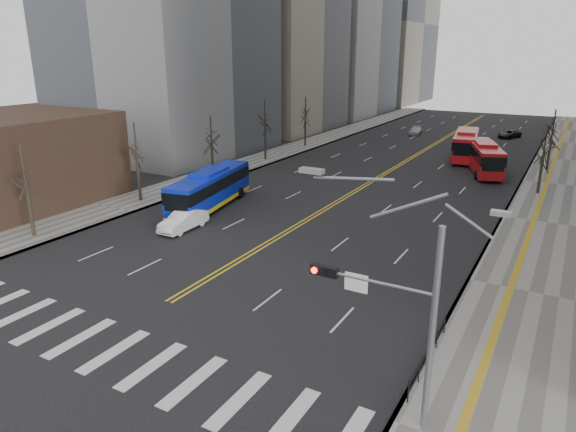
{
  "coord_description": "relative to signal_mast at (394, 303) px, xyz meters",
  "views": [
    {
      "loc": [
        18.58,
        -14.2,
        13.44
      ],
      "look_at": [
        3.96,
        11.64,
        3.84
      ],
      "focal_mm": 32.0,
      "sensor_mm": 36.0,
      "label": 1
    }
  ],
  "objects": [
    {
      "name": "blue_bus",
      "position": [
        -22.86,
        18.68,
        -3.05
      ],
      "size": [
        4.75,
        12.09,
        3.45
      ],
      "color": "#0D24CD",
      "rests_on": "ground"
    },
    {
      "name": "ground",
      "position": [
        -13.77,
        -2.0,
        -4.86
      ],
      "size": [
        220.0,
        220.0,
        0.0
      ],
      "primitive_type": "plane",
      "color": "black"
    },
    {
      "name": "car_white",
      "position": [
        -21.09,
        12.92,
        -4.1
      ],
      "size": [
        1.68,
        4.62,
        1.51
      ],
      "primitive_type": "imported",
      "rotation": [
        0.0,
        0.0,
        0.02
      ],
      "color": "white",
      "rests_on": "ground"
    },
    {
      "name": "red_bus_far",
      "position": [
        -7.64,
        52.48,
        -2.81
      ],
      "size": [
        4.34,
        11.93,
        3.69
      ],
      "color": "red",
      "rests_on": "ground"
    },
    {
      "name": "street_trees",
      "position": [
        -20.94,
        32.55,
        0.02
      ],
      "size": [
        35.2,
        47.2,
        7.6
      ],
      "color": "black",
      "rests_on": "ground"
    },
    {
      "name": "centerline",
      "position": [
        -13.77,
        53.0,
        -4.85
      ],
      "size": [
        0.55,
        100.0,
        0.01
      ],
      "color": "gold",
      "rests_on": "ground"
    },
    {
      "name": "crosswalk",
      "position": [
        -13.77,
        -2.0,
        -4.85
      ],
      "size": [
        26.7,
        4.0,
        0.01
      ],
      "color": "silver",
      "rests_on": "ground"
    },
    {
      "name": "car_silver",
      "position": [
        -19.01,
        69.32,
        -4.23
      ],
      "size": [
        2.3,
        4.51,
        1.25
      ],
      "primitive_type": "imported",
      "rotation": [
        0.0,
        0.0,
        0.13
      ],
      "color": "#AFAEB3",
      "rests_on": "ground"
    },
    {
      "name": "sidewalk_left",
      "position": [
        -30.27,
        43.0,
        -4.78
      ],
      "size": [
        5.0,
        130.0,
        0.15
      ],
      "primitive_type": "cube",
      "color": "slate",
      "rests_on": "ground"
    },
    {
      "name": "red_bus_near",
      "position": [
        -4.14,
        45.22,
        -2.88
      ],
      "size": [
        6.05,
        11.45,
        3.55
      ],
      "color": "red",
      "rests_on": "ground"
    },
    {
      "name": "signal_mast",
      "position": [
        0.0,
        0.0,
        0.0
      ],
      "size": [
        5.37,
        0.37,
        9.39
      ],
      "color": "gray",
      "rests_on": "ground"
    },
    {
      "name": "car_dark_far",
      "position": [
        -4.81,
        73.24,
        -4.24
      ],
      "size": [
        3.65,
        4.9,
        1.24
      ],
      "primitive_type": "imported",
      "rotation": [
        0.0,
        0.0,
        -0.41
      ],
      "color": "black",
      "rests_on": "ground"
    },
    {
      "name": "car_dark_mid",
      "position": [
        -5.28,
        50.66,
        -4.23
      ],
      "size": [
        1.67,
        3.75,
        1.25
      ],
      "primitive_type": "imported",
      "rotation": [
        0.0,
        0.0,
        0.05
      ],
      "color": "black",
      "rests_on": "ground"
    },
    {
      "name": "sidewalk_right",
      "position": [
        3.73,
        43.0,
        -4.78
      ],
      "size": [
        7.0,
        130.0,
        0.15
      ],
      "primitive_type": "cube",
      "color": "slate",
      "rests_on": "ground"
    },
    {
      "name": "pedestrian_railing",
      "position": [
        0.53,
        4.0,
        -4.03
      ],
      "size": [
        0.06,
        6.06,
        1.02
      ],
      "color": "black",
      "rests_on": "sidewalk_right"
    }
  ]
}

